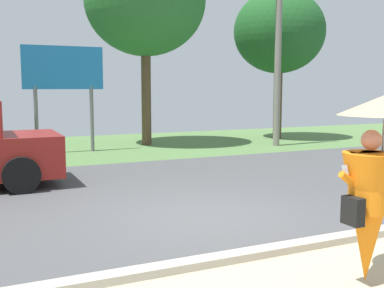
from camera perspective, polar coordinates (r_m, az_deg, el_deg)
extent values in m
cube|color=#4C4C4F|center=(9.78, -3.57, -6.13)|extent=(40.00, 8.00, 0.10)
cube|color=#567C44|center=(17.37, -13.14, -0.57)|extent=(40.00, 8.00, 0.10)
cube|color=#B2AD9E|center=(6.33, 9.94, -12.59)|extent=(40.00, 0.24, 0.10)
cone|color=orange|center=(5.53, 20.65, -8.47)|extent=(0.60, 0.60, 1.45)
cylinder|color=orange|center=(5.44, 20.83, -4.40)|extent=(0.44, 0.44, 0.65)
sphere|color=tan|center=(5.37, 21.04, 0.47)|extent=(0.22, 0.22, 0.22)
cylinder|color=orange|center=(5.27, 18.70, -4.31)|extent=(0.29, 0.08, 0.24)
cylinder|color=gray|center=(5.49, 22.28, 0.91)|extent=(0.02, 0.02, 0.75)
cube|color=#B7B7BC|center=(5.25, 18.20, -3.26)|extent=(0.02, 0.11, 0.16)
cube|color=black|center=(5.28, 19.02, -7.72)|extent=(0.12, 0.24, 0.30)
cylinder|color=black|center=(12.13, -20.88, -1.96)|extent=(0.76, 0.28, 0.76)
cylinder|color=black|center=(10.16, -20.10, -3.56)|extent=(0.76, 0.28, 0.76)
cylinder|color=gray|center=(17.64, 10.43, 10.26)|extent=(0.24, 0.24, 6.45)
cylinder|color=slate|center=(15.91, -18.44, 2.75)|extent=(0.12, 0.12, 2.20)
cylinder|color=slate|center=(16.20, -12.10, 3.01)|extent=(0.12, 0.12, 2.20)
cube|color=#1E72B2|center=(16.01, -15.44, 8.97)|extent=(2.60, 0.10, 1.40)
cylinder|color=brown|center=(17.72, -5.61, 6.23)|extent=(0.36, 0.36, 3.92)
ellipsoid|color=#286B2D|center=(18.00, -5.74, 17.03)|extent=(4.45, 4.45, 4.05)
cylinder|color=brown|center=(20.22, 10.41, 5.30)|extent=(0.36, 0.36, 3.27)
ellipsoid|color=#1E5623|center=(20.35, 10.59, 13.32)|extent=(3.79, 3.79, 3.45)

